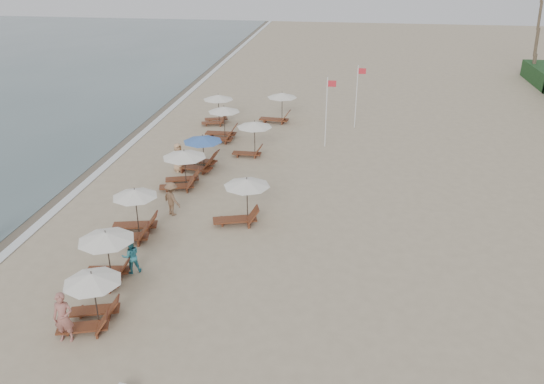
# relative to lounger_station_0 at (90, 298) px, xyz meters

# --- Properties ---
(ground) EXTENTS (160.00, 160.00, 0.00)m
(ground) POSITION_rel_lounger_station_0_xyz_m (5.27, 3.55, -1.09)
(ground) COLOR tan
(ground) RESTS_ON ground
(wet_sand_band) EXTENTS (3.20, 140.00, 0.01)m
(wet_sand_band) POSITION_rel_lounger_station_0_xyz_m (-7.23, 13.55, -1.09)
(wet_sand_band) COLOR #6B5E4C
(wet_sand_band) RESTS_ON ground
(foam_line) EXTENTS (0.50, 140.00, 0.02)m
(foam_line) POSITION_rel_lounger_station_0_xyz_m (-5.93, 13.55, -1.08)
(foam_line) COLOR white
(foam_line) RESTS_ON ground
(lounger_station_0) EXTENTS (2.35, 2.10, 2.13)m
(lounger_station_0) POSITION_rel_lounger_station_0_xyz_m (0.00, 0.00, 0.00)
(lounger_station_0) COLOR brown
(lounger_station_0) RESTS_ON ground
(lounger_station_1) EXTENTS (2.42, 2.21, 2.26)m
(lounger_station_1) POSITION_rel_lounger_station_0_xyz_m (-0.61, 2.60, 0.13)
(lounger_station_1) COLOR brown
(lounger_station_1) RESTS_ON ground
(lounger_station_2) EXTENTS (2.59, 2.34, 2.39)m
(lounger_station_2) POSITION_rel_lounger_station_0_xyz_m (-0.98, 6.32, -0.05)
(lounger_station_2) COLOR brown
(lounger_station_2) RESTS_ON ground
(lounger_station_3) EXTENTS (2.64, 2.41, 2.12)m
(lounger_station_3) POSITION_rel_lounger_station_0_xyz_m (-0.37, 12.11, 0.06)
(lounger_station_3) COLOR brown
(lounger_station_3) RESTS_ON ground
(lounger_station_4) EXTENTS (2.77, 2.36, 2.07)m
(lounger_station_4) POSITION_rel_lounger_station_0_xyz_m (-0.15, 14.89, -0.08)
(lounger_station_4) COLOR brown
(lounger_station_4) RESTS_ON ground
(lounger_station_5) EXTENTS (2.66, 2.17, 2.36)m
(lounger_station_5) POSITION_rel_lounger_station_0_xyz_m (-0.09, 20.20, -0.03)
(lounger_station_5) COLOR brown
(lounger_station_5) RESTS_ON ground
(lounger_station_6) EXTENTS (2.45, 2.24, 2.22)m
(lounger_station_6) POSITION_rel_lounger_station_0_xyz_m (-1.23, 23.78, 0.13)
(lounger_station_6) COLOR brown
(lounger_station_6) RESTS_ON ground
(inland_station_0) EXTENTS (2.84, 2.24, 2.22)m
(inland_station_0) POSITION_rel_lounger_station_0_xyz_m (3.69, 8.35, 0.21)
(inland_station_0) COLOR brown
(inland_station_0) RESTS_ON ground
(inland_station_1) EXTENTS (2.55, 2.24, 2.22)m
(inland_station_1) POSITION_rel_lounger_station_0_xyz_m (2.56, 17.45, 0.36)
(inland_station_1) COLOR brown
(inland_station_1) RESTS_ON ground
(inland_station_2) EXTENTS (2.87, 2.24, 2.22)m
(inland_station_2) POSITION_rel_lounger_station_0_xyz_m (3.25, 24.78, 0.18)
(inland_station_2) COLOR brown
(inland_station_2) RESTS_ON ground
(beachgoer_near) EXTENTS (0.73, 0.52, 1.86)m
(beachgoer_near) POSITION_rel_lounger_station_0_xyz_m (-0.53, -0.92, -0.17)
(beachgoer_near) COLOR #A56459
(beachgoer_near) RESTS_ON ground
(beachgoer_mid_a) EXTENTS (0.93, 0.88, 1.52)m
(beachgoer_mid_a) POSITION_rel_lounger_station_0_xyz_m (0.10, 3.44, -0.34)
(beachgoer_mid_a) COLOR teal
(beachgoer_mid_a) RESTS_ON ground
(beachgoer_mid_b) EXTENTS (1.28, 1.16, 1.72)m
(beachgoer_mid_b) POSITION_rel_lounger_station_0_xyz_m (0.12, 8.75, -0.23)
(beachgoer_mid_b) COLOR brown
(beachgoer_mid_b) RESTS_ON ground
(beachgoer_far_b) EXTENTS (0.98, 0.98, 1.72)m
(beachgoer_far_b) POSITION_rel_lounger_station_0_xyz_m (-1.26, 14.33, -0.23)
(beachgoer_far_b) COLOR tan
(beachgoer_far_b) RESTS_ON ground
(flag_pole_near) EXTENTS (0.59, 0.08, 4.62)m
(flag_pole_near) POSITION_rel_lounger_station_0_xyz_m (7.09, 19.92, 1.46)
(flag_pole_near) COLOR silver
(flag_pole_near) RESTS_ON ground
(flag_pole_far) EXTENTS (0.60, 0.08, 4.54)m
(flag_pole_far) POSITION_rel_lounger_station_0_xyz_m (9.01, 24.32, 1.42)
(flag_pole_far) COLOR silver
(flag_pole_far) RESTS_ON ground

